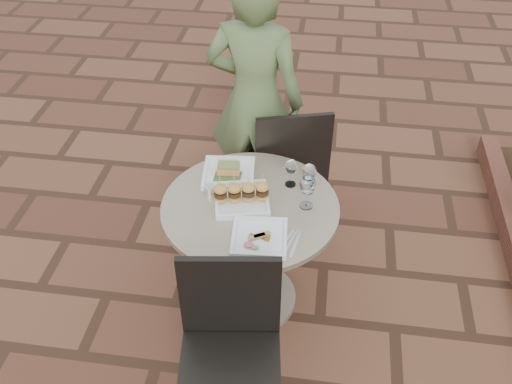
# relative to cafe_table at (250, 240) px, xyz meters

# --- Properties ---
(ground) EXTENTS (60.00, 60.00, 0.00)m
(ground) POSITION_rel_cafe_table_xyz_m (-0.01, -0.10, -0.48)
(ground) COLOR brown
(ground) RESTS_ON ground
(cafe_table) EXTENTS (0.90, 0.90, 0.73)m
(cafe_table) POSITION_rel_cafe_table_xyz_m (0.00, 0.00, 0.00)
(cafe_table) COLOR gray
(cafe_table) RESTS_ON ground
(chair_far) EXTENTS (0.55, 0.55, 0.93)m
(chair_far) POSITION_rel_cafe_table_xyz_m (0.14, 0.65, 0.07)
(chair_far) COLOR black
(chair_far) RESTS_ON ground
(chair_near) EXTENTS (0.50, 0.50, 0.93)m
(chair_near) POSITION_rel_cafe_table_xyz_m (0.01, -0.67, 0.07)
(chair_near) COLOR black
(chair_near) RESTS_ON ground
(diner) EXTENTS (0.65, 0.47, 1.65)m
(diner) POSITION_rel_cafe_table_xyz_m (-0.10, 0.84, 0.34)
(diner) COLOR #4F6437
(diner) RESTS_ON ground
(plate_salmon) EXTENTS (0.30, 0.30, 0.07)m
(plate_salmon) POSITION_rel_cafe_table_xyz_m (-0.15, 0.22, 0.27)
(plate_salmon) COLOR white
(plate_salmon) RESTS_ON cafe_table
(plate_sliders) EXTENTS (0.32, 0.32, 0.17)m
(plate_sliders) POSITION_rel_cafe_table_xyz_m (-0.05, 0.02, 0.29)
(plate_sliders) COLOR white
(plate_sliders) RESTS_ON cafe_table
(plate_tuna) EXTENTS (0.28, 0.28, 0.03)m
(plate_tuna) POSITION_rel_cafe_table_xyz_m (0.08, -0.24, 0.26)
(plate_tuna) COLOR white
(plate_tuna) RESTS_ON cafe_table
(wine_glass_right) EXTENTS (0.08, 0.08, 0.19)m
(wine_glass_right) POSITION_rel_cafe_table_xyz_m (0.28, 0.04, 0.38)
(wine_glass_right) COLOR white
(wine_glass_right) RESTS_ON cafe_table
(wine_glass_mid) EXTENTS (0.07, 0.07, 0.16)m
(wine_glass_mid) POSITION_rel_cafe_table_xyz_m (0.18, 0.19, 0.36)
(wine_glass_mid) COLOR white
(wine_glass_mid) RESTS_ON cafe_table
(wine_glass_far) EXTENTS (0.07, 0.07, 0.17)m
(wine_glass_far) POSITION_rel_cafe_table_xyz_m (0.28, 0.15, 0.37)
(wine_glass_far) COLOR white
(wine_glass_far) RESTS_ON cafe_table
(steel_ramekin) EXTENTS (0.06, 0.06, 0.04)m
(steel_ramekin) POSITION_rel_cafe_table_xyz_m (-0.22, 0.07, 0.27)
(steel_ramekin) COLOR silver
(steel_ramekin) RESTS_ON cafe_table
(cutlery_set) EXTENTS (0.15, 0.23, 0.00)m
(cutlery_set) POSITION_rel_cafe_table_xyz_m (0.22, -0.24, 0.25)
(cutlery_set) COLOR silver
(cutlery_set) RESTS_ON cafe_table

